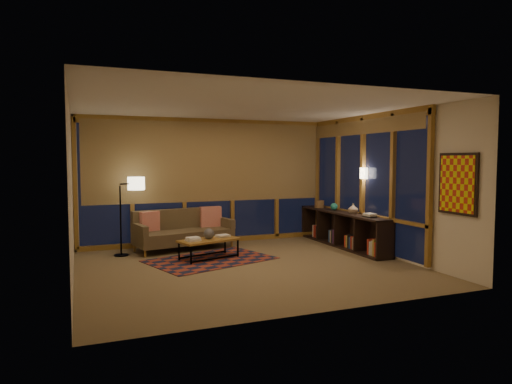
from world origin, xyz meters
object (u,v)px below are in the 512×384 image
object	(u,v)px
bookshelf	(342,229)
coffee_table	(209,249)
sofa	(184,230)
floor_lamp	(121,217)

from	to	relation	value
bookshelf	coffee_table	bearing A→B (deg)	-177.06
coffee_table	bookshelf	distance (m)	2.94
coffee_table	bookshelf	bearing A→B (deg)	-14.16
coffee_table	sofa	bearing A→B (deg)	85.26
bookshelf	sofa	bearing A→B (deg)	164.28
sofa	bookshelf	world-z (taller)	sofa
coffee_table	floor_lamp	size ratio (longest dim) A/B	0.73
sofa	bookshelf	size ratio (longest dim) A/B	0.66
floor_lamp	bookshelf	world-z (taller)	floor_lamp
sofa	floor_lamp	size ratio (longest dim) A/B	1.30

